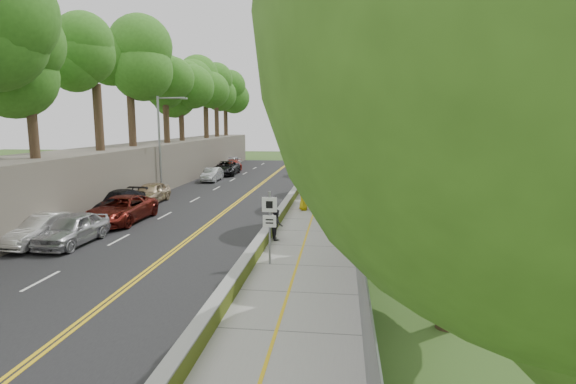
% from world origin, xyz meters
% --- Properties ---
extents(ground, '(140.00, 140.00, 0.00)m').
position_xyz_m(ground, '(0.00, 0.00, 0.00)').
color(ground, '#33511E').
rests_on(ground, ground).
extents(road, '(11.20, 66.00, 0.04)m').
position_xyz_m(road, '(-5.40, 15.00, 0.02)').
color(road, black).
rests_on(road, ground).
extents(sidewalk, '(4.20, 66.00, 0.05)m').
position_xyz_m(sidewalk, '(2.55, 15.00, 0.03)').
color(sidewalk, gray).
rests_on(sidewalk, ground).
extents(jersey_barrier, '(0.42, 66.00, 0.60)m').
position_xyz_m(jersey_barrier, '(0.25, 15.00, 0.30)').
color(jersey_barrier, '#BDEA1C').
rests_on(jersey_barrier, ground).
extents(rock_embankment, '(5.00, 66.00, 4.00)m').
position_xyz_m(rock_embankment, '(-13.50, 15.00, 2.00)').
color(rock_embankment, '#595147').
rests_on(rock_embankment, ground).
extents(chainlink_fence, '(0.04, 66.00, 2.00)m').
position_xyz_m(chainlink_fence, '(4.65, 15.00, 1.00)').
color(chainlink_fence, slate).
rests_on(chainlink_fence, ground).
extents(trees_embankment, '(6.40, 66.00, 13.00)m').
position_xyz_m(trees_embankment, '(-13.00, 15.00, 10.50)').
color(trees_embankment, '#3A7E20').
rests_on(trees_embankment, rock_embankment).
extents(trees_fenceside, '(7.00, 66.00, 14.00)m').
position_xyz_m(trees_fenceside, '(7.00, 15.00, 7.00)').
color(trees_fenceside, '#50822A').
rests_on(trees_fenceside, ground).
extents(streetlight, '(2.52, 0.22, 8.00)m').
position_xyz_m(streetlight, '(-10.46, 14.00, 4.64)').
color(streetlight, gray).
rests_on(streetlight, ground).
extents(signpost, '(0.62, 0.09, 3.10)m').
position_xyz_m(signpost, '(1.05, -3.02, 1.96)').
color(signpost, gray).
rests_on(signpost, sidewalk).
extents(construction_barrel, '(0.58, 0.58, 0.95)m').
position_xyz_m(construction_barrel, '(3.98, 25.26, 0.53)').
color(construction_barrel, orange).
rests_on(construction_barrel, sidewalk).
extents(concrete_block, '(1.33, 1.04, 0.84)m').
position_xyz_m(concrete_block, '(4.30, 3.00, 0.47)').
color(concrete_block, gray).
rests_on(concrete_block, sidewalk).
extents(car_0, '(1.90, 4.52, 1.53)m').
position_xyz_m(car_0, '(-9.00, -1.04, 0.80)').
color(car_0, '#AFAFB4').
rests_on(car_0, road).
extents(car_1, '(1.83, 4.58, 1.48)m').
position_xyz_m(car_1, '(-10.60, -1.21, 0.78)').
color(car_1, silver).
rests_on(car_1, road).
extents(car_2, '(2.60, 5.56, 1.54)m').
position_xyz_m(car_2, '(-9.00, 3.87, 0.81)').
color(car_2, maroon).
rests_on(car_2, road).
extents(car_3, '(2.55, 5.23, 1.47)m').
position_xyz_m(car_3, '(-10.60, 6.40, 0.77)').
color(car_3, black).
rests_on(car_3, road).
extents(car_4, '(1.89, 4.47, 1.51)m').
position_xyz_m(car_4, '(-9.97, 10.29, 0.79)').
color(car_4, tan).
rests_on(car_4, road).
extents(car_5, '(1.47, 4.09, 1.34)m').
position_xyz_m(car_5, '(-9.00, 22.78, 0.71)').
color(car_5, silver).
rests_on(car_5, road).
extents(car_6, '(2.82, 5.64, 1.53)m').
position_xyz_m(car_6, '(-9.00, 28.24, 0.81)').
color(car_6, black).
rests_on(car_6, road).
extents(car_7, '(2.34, 4.85, 1.36)m').
position_xyz_m(car_7, '(-9.00, 31.33, 0.72)').
color(car_7, '#A02B20').
rests_on(car_7, road).
extents(car_8, '(2.03, 4.20, 1.38)m').
position_xyz_m(car_8, '(-10.60, 37.49, 0.73)').
color(car_8, silver).
rests_on(car_8, road).
extents(painter_0, '(0.59, 0.88, 1.78)m').
position_xyz_m(painter_0, '(1.45, 8.80, 0.94)').
color(painter_0, '#B9A50E').
rests_on(painter_0, sidewalk).
extents(painter_1, '(0.60, 0.75, 1.81)m').
position_xyz_m(painter_1, '(1.45, 9.13, 0.96)').
color(painter_1, silver).
rests_on(painter_1, sidewalk).
extents(painter_2, '(0.81, 0.91, 1.57)m').
position_xyz_m(painter_2, '(0.75, 1.00, 0.83)').
color(painter_2, black).
rests_on(painter_2, sidewalk).
extents(painter_3, '(0.93, 1.26, 1.74)m').
position_xyz_m(painter_3, '(1.45, 9.52, 0.92)').
color(painter_3, brown).
rests_on(painter_3, sidewalk).
extents(person_far, '(1.01, 0.45, 1.69)m').
position_xyz_m(person_far, '(3.37, 18.13, 0.90)').
color(person_far, black).
rests_on(person_far, sidewalk).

